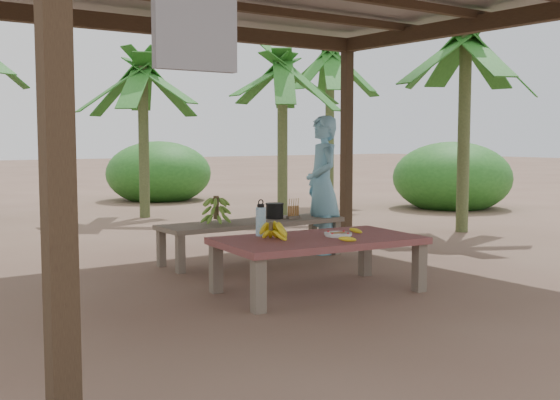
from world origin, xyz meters
TOP-DOWN VIEW (x-y plane):
  - ground at (0.00, 0.00)m, footprint 80.00×80.00m
  - work_table at (0.09, -0.50)m, footprint 1.90×1.19m
  - bench at (0.51, 1.23)m, footprint 2.21×0.62m
  - ripe_banana_bunch at (-0.34, -0.38)m, footprint 0.32×0.29m
  - plate at (0.28, -0.55)m, footprint 0.25×0.25m
  - loose_banana_front at (0.14, -0.84)m, footprint 0.18×0.10m
  - loose_banana_side at (0.57, -0.47)m, footprint 0.06×0.15m
  - water_flask at (-0.27, -0.11)m, footprint 0.09×0.09m
  - green_banana_stalk at (0.03, 1.24)m, footprint 0.29×0.29m
  - cooking_pot at (0.86, 1.31)m, footprint 0.20×0.20m
  - skewer_rack at (1.04, 1.18)m, footprint 0.18×0.08m
  - woman at (1.46, 1.17)m, footprint 0.57×0.70m
  - banana_plant_ne at (3.40, 4.75)m, footprint 1.80×1.80m
  - banana_plant_n at (1.30, 5.96)m, footprint 1.80×1.80m
  - banana_plant_e at (4.38, 1.50)m, footprint 1.80×1.80m
  - banana_plant_far at (5.27, 5.73)m, footprint 1.80×1.80m

SIDE VIEW (x-z plane):
  - ground at x=0.00m, z-range 0.00..0.00m
  - bench at x=0.51m, z-range 0.17..0.62m
  - work_table at x=0.09m, z-range 0.18..0.68m
  - plate at x=0.28m, z-range 0.50..0.54m
  - loose_banana_front at x=0.14m, z-range 0.50..0.54m
  - loose_banana_side at x=0.57m, z-range 0.50..0.54m
  - cooking_pot at x=0.86m, z-range 0.45..0.62m
  - skewer_rack at x=1.04m, z-range 0.45..0.69m
  - ripe_banana_bunch at x=-0.34m, z-range 0.50..0.67m
  - green_banana_stalk at x=0.03m, z-range 0.45..0.78m
  - water_flask at x=-0.27m, z-range 0.47..0.81m
  - woman at x=1.46m, z-range 0.00..1.66m
  - banana_plant_n at x=1.30m, z-range 0.93..3.75m
  - banana_plant_ne at x=3.40m, z-range 0.96..3.86m
  - banana_plant_e at x=4.38m, z-range 1.06..4.16m
  - banana_plant_far at x=5.27m, z-range 1.16..4.46m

